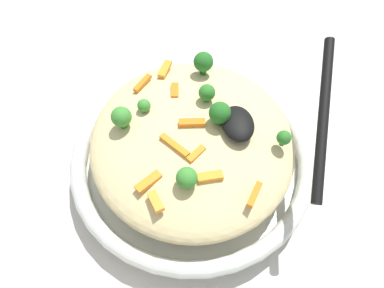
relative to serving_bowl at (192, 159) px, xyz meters
name	(u,v)px	position (x,y,z in m)	size (l,w,h in m)	color
ground_plane	(192,169)	(0.00, 0.00, -0.03)	(2.40, 2.40, 0.00)	beige
serving_bowl	(192,159)	(0.00, 0.00, 0.00)	(0.34, 0.34, 0.05)	silver
pasta_mound	(192,140)	(0.00, 0.00, 0.05)	(0.29, 0.27, 0.07)	#DBC689
carrot_piece_0	(142,83)	(-0.08, -0.06, 0.08)	(0.03, 0.01, 0.01)	orange
carrot_piece_1	(175,146)	(0.03, -0.02, 0.08)	(0.04, 0.01, 0.01)	orange
carrot_piece_2	(192,125)	(0.00, 0.00, 0.08)	(0.03, 0.01, 0.01)	orange
carrot_piece_3	(165,69)	(-0.11, -0.03, 0.08)	(0.03, 0.01, 0.01)	orange
carrot_piece_4	(210,177)	(0.08, 0.01, 0.08)	(0.03, 0.01, 0.01)	orange
carrot_piece_5	(148,182)	(0.07, -0.06, 0.08)	(0.03, 0.01, 0.01)	orange
carrot_piece_6	(175,91)	(-0.06, -0.02, 0.08)	(0.03, 0.01, 0.01)	orange
carrot_piece_7	(255,194)	(0.10, 0.06, 0.08)	(0.03, 0.01, 0.01)	orange
carrot_piece_8	(199,154)	(0.04, 0.00, 0.08)	(0.03, 0.01, 0.01)	orange
carrot_piece_9	(156,202)	(0.10, -0.05, 0.08)	(0.03, 0.01, 0.01)	orange
broccoli_floret_0	(144,106)	(-0.03, -0.06, 0.09)	(0.02, 0.02, 0.02)	#377928
broccoli_floret_1	(207,93)	(-0.04, 0.02, 0.09)	(0.02, 0.02, 0.03)	#296820
broccoli_floret_2	(284,138)	(0.04, 0.11, 0.09)	(0.02, 0.02, 0.02)	#296820
broccoli_floret_3	(203,62)	(-0.10, 0.03, 0.09)	(0.03, 0.03, 0.03)	#205B1C
broccoli_floret_4	(187,178)	(0.08, -0.02, 0.09)	(0.02, 0.02, 0.03)	#377928
broccoli_floret_5	(121,117)	(-0.01, -0.09, 0.09)	(0.03, 0.03, 0.03)	#377928
broccoli_floret_6	(220,113)	(0.00, 0.03, 0.10)	(0.03, 0.03, 0.04)	#205B1C
serving_spoon	(272,121)	(0.02, 0.09, 0.10)	(0.19, 0.14, 0.08)	black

